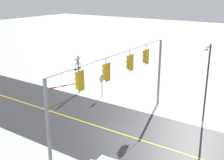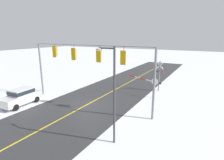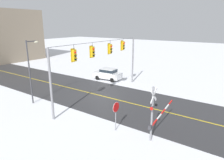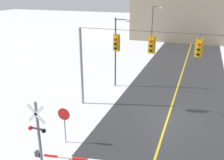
{
  "view_description": "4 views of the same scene",
  "coord_description": "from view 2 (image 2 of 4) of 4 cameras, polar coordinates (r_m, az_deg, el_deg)",
  "views": [
    {
      "loc": [
        16.56,
        10.6,
        10.56
      ],
      "look_at": [
        -2.25,
        -2.09,
        3.3
      ],
      "focal_mm": 45.85,
      "sensor_mm": 36.0,
      "label": 1
    },
    {
      "loc": [
        -10.99,
        14.12,
        7.1
      ],
      "look_at": [
        -1.79,
        -2.03,
        2.44
      ],
      "focal_mm": 28.4,
      "sensor_mm": 36.0,
      "label": 2
    },
    {
      "loc": [
        -17.16,
        -13.26,
        8.01
      ],
      "look_at": [
        -1.52,
        -2.41,
        2.66
      ],
      "focal_mm": 32.11,
      "sensor_mm": 36.0,
      "label": 3
    },
    {
      "loc": [
        1.75,
        -17.24,
        8.97
      ],
      "look_at": [
        -3.7,
        -2.07,
        3.14
      ],
      "focal_mm": 40.83,
      "sensor_mm": 36.0,
      "label": 4
    }
  ],
  "objects": [
    {
      "name": "ground_plane",
      "position": [
        19.25,
        -7.7,
        -7.72
      ],
      "size": [
        160.0,
        160.0,
        0.0
      ],
      "primitive_type": "plane",
      "color": "white"
    },
    {
      "name": "road_asphalt",
      "position": [
        15.39,
        -21.76,
        -14.47
      ],
      "size": [
        9.0,
        80.0,
        0.01
      ],
      "primitive_type": "cube",
      "color": "#303033",
      "rests_on": "ground"
    },
    {
      "name": "lane_centre_line",
      "position": [
        15.39,
        -21.76,
        -14.45
      ],
      "size": [
        0.14,
        72.0,
        0.01
      ],
      "primitive_type": "cube",
      "color": "gold",
      "rests_on": "ground"
    },
    {
      "name": "signal_span",
      "position": [
        18.12,
        -8.2,
        5.32
      ],
      "size": [
        14.2,
        0.47,
        6.22
      ],
      "color": "gray",
      "rests_on": "ground"
    },
    {
      "name": "streetlamp_near",
      "position": [
        11.3,
        -0.19,
        -2.29
      ],
      "size": [
        1.39,
        0.28,
        6.5
      ],
      "color": "#38383D",
      "rests_on": "ground"
    },
    {
      "name": "stop_sign",
      "position": [
        21.1,
        13.59,
        -1.13
      ],
      "size": [
        0.8,
        0.09,
        2.35
      ],
      "color": "gray",
      "rests_on": "ground"
    },
    {
      "name": "railroad_crossing",
      "position": [
        23.85,
        14.01,
        1.3
      ],
      "size": [
        4.71,
        0.31,
        4.0
      ],
      "color": "gray",
      "rests_on": "ground"
    },
    {
      "name": "parked_car_white",
      "position": [
        20.93,
        -27.23,
        -4.63
      ],
      "size": [
        2.07,
        4.3,
        1.74
      ],
      "color": "white",
      "rests_on": "ground"
    }
  ]
}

